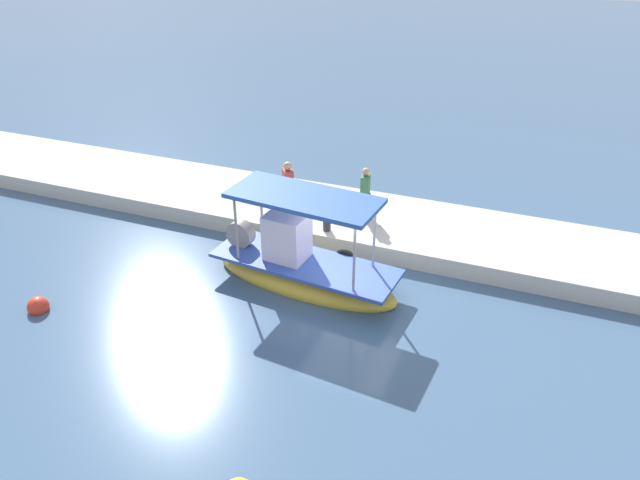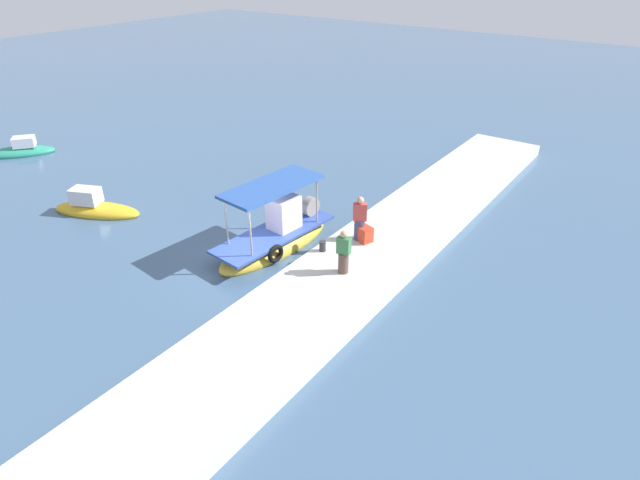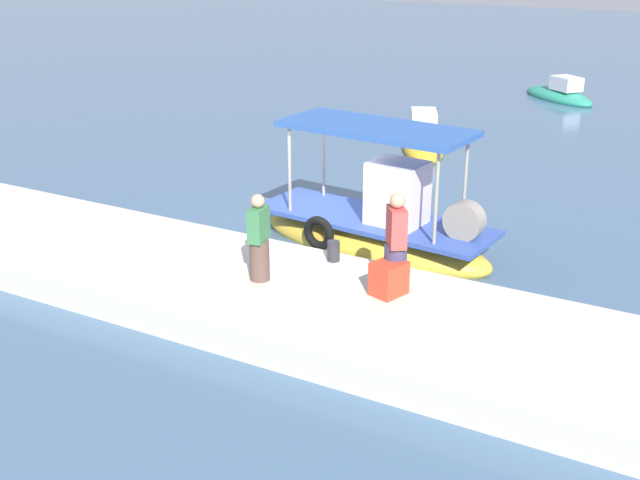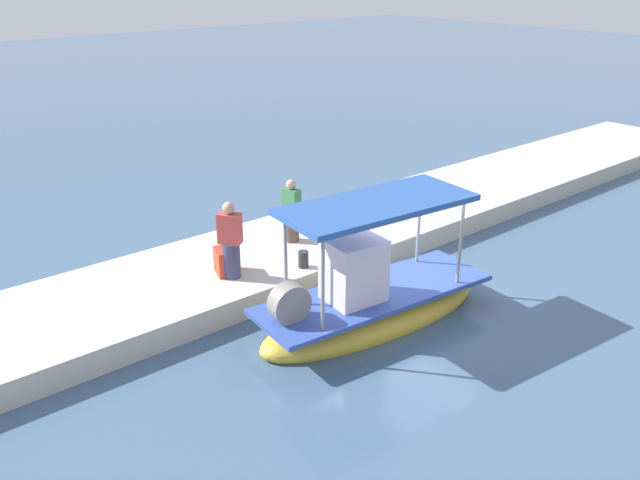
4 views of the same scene
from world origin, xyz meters
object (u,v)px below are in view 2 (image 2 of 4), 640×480
Objects in this scene: cargo_crate at (364,234)px; mooring_bollard at (323,246)px; fisherman_near_bollard at (360,220)px; main_fishing_boat at (276,236)px; moored_boat_near at (96,209)px; moored_boat_mid at (20,151)px; fisherman_by_crate at (344,254)px; marker_buoy at (295,176)px.

mooring_bollard is at bearing 150.80° from cargo_crate.
fisherman_near_bollard reaches higher than mooring_bollard.
main_fishing_boat is 8.78m from moored_boat_near.
cargo_crate is 21.57m from moored_boat_mid.
main_fishing_boat reaches higher than cargo_crate.
fisherman_near_bollard is 2.99× the size of cargo_crate.
fisherman_near_bollard reaches higher than cargo_crate.
main_fishing_boat is at bearing 120.32° from fisherman_near_bollard.
fisherman_by_crate reaches higher than marker_buoy.
marker_buoy is 0.13× the size of moored_boat_near.
fisherman_by_crate is 2.39m from cargo_crate.
fisherman_by_crate is at bearing -82.06° from moored_boat_near.
moored_boat_near is at bearing 102.89° from mooring_bollard.
main_fishing_boat is at bearing -147.89° from marker_buoy.
fisherman_by_crate reaches higher than cargo_crate.
main_fishing_boat reaches higher than mooring_bollard.
fisherman_near_bollard is at bearing 88.16° from cargo_crate.
moored_boat_near is (-8.29, 4.73, 0.10)m from marker_buoy.
main_fishing_boat is at bearing -74.48° from moored_boat_near.
main_fishing_boat is 2.17m from mooring_bollard.
moored_boat_near is at bearing 109.06° from cargo_crate.
fisherman_by_crate is (-0.67, -3.57, 0.79)m from main_fishing_boat.
mooring_bollard is (0.08, -2.15, 0.25)m from main_fishing_boat.
main_fishing_boat is 14.38× the size of mooring_bollard.
fisherman_near_bollard is at bearing -123.59° from marker_buoy.
main_fishing_boat is 1.34× the size of moored_boat_near.
marker_buoy is (4.32, 6.50, -1.25)m from fisherman_near_bollard.
fisherman_near_bollard reaches higher than marker_buoy.
fisherman_by_crate is 0.39× the size of moored_boat_near.
moored_boat_near reaches higher than marker_buoy.
main_fishing_boat is 3.33m from fisherman_near_bollard.
moored_boat_near is (-2.35, 8.46, -0.29)m from main_fishing_boat.
cargo_crate reaches higher than moored_boat_near.
fisherman_near_bollard is 7.91m from marker_buoy.
fisherman_by_crate is at bearing -166.39° from cargo_crate.
moored_boat_near is at bearing 109.47° from fisherman_near_bollard.
fisherman_near_bollard is 0.42× the size of moored_boat_near.
main_fishing_boat is 1.48× the size of moored_boat_mid.
moored_boat_mid is (-0.43, 18.46, -0.33)m from main_fishing_boat.
fisherman_near_bollard is at bearing -84.48° from moored_boat_mid.
fisherman_by_crate is 9.92m from marker_buoy.
moored_boat_mid is at bearing 113.39° from marker_buoy.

